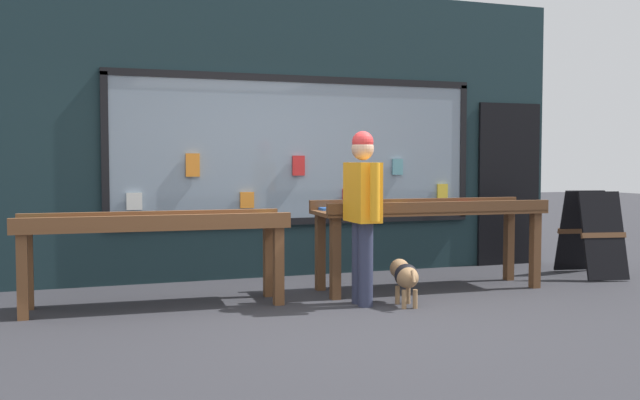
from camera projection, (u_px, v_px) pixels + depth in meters
name	position (u px, v px, depth m)	size (l,w,h in m)	color
ground_plane	(337.00, 318.00, 6.12)	(40.00, 40.00, 0.00)	#2D2D33
shopfront_facade	(270.00, 134.00, 8.31)	(7.55, 0.29, 3.37)	#192D33
display_table_left	(155.00, 232.00, 6.56)	(2.46, 0.72, 0.87)	brown
display_table_right	(429.00, 218.00, 7.50)	(2.47, 0.80, 0.94)	brown
person_browsing	(363.00, 204.00, 6.65)	(0.22, 0.65, 1.63)	#2D334C
small_dog	(405.00, 275.00, 6.67)	(0.27, 0.57, 0.41)	#99724C
sandwich_board_sign	(591.00, 233.00, 8.35)	(0.64, 0.92, 0.99)	black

